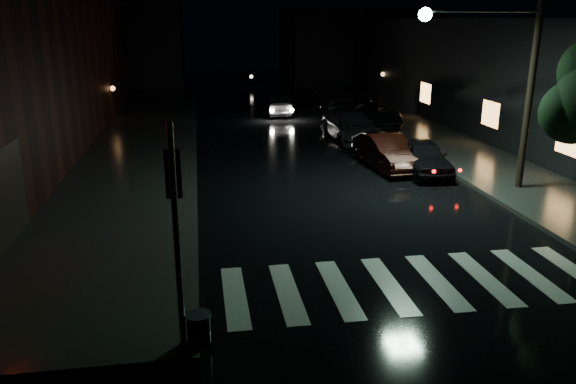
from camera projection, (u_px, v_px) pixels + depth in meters
name	position (u px, v px, depth m)	size (l,w,h in m)	color
ground	(291.00, 303.00, 12.32)	(120.00, 120.00, 0.00)	black
sidewalk_left	(128.00, 158.00, 24.74)	(6.00, 44.00, 0.15)	#282826
sidewalk_right	(448.00, 147.00, 27.01)	(4.00, 44.00, 0.15)	#282826
building_right	(541.00, 75.00, 30.97)	(10.00, 40.00, 6.00)	black
building_far_left	(106.00, 41.00, 52.07)	(14.00, 10.00, 8.00)	black
building_far_right	(356.00, 44.00, 55.84)	(14.00, 10.00, 7.00)	black
crosswalk	(413.00, 283.00, 13.24)	(9.00, 3.00, 0.01)	beige
signal_pole_corner	(188.00, 274.00, 10.16)	(0.68, 0.61, 4.20)	slate
utility_pole	(516.00, 61.00, 18.89)	(4.92, 0.44, 8.00)	black
parked_car_a	(423.00, 157.00, 22.44)	(1.60, 3.99, 1.36)	black
parked_car_b	(387.00, 152.00, 23.21)	(1.49, 4.26, 1.40)	black
parked_car_c	(350.00, 125.00, 28.72)	(2.12, 5.21, 1.51)	black
parked_car_d	(365.00, 113.00, 32.15)	(2.70, 5.85, 1.63)	black
oncoming_car	(276.00, 105.00, 36.11)	(1.40, 4.02, 1.32)	black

